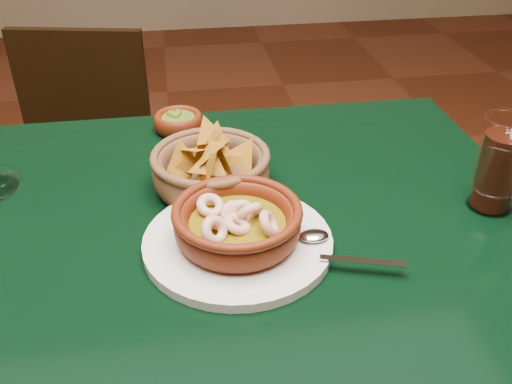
{
  "coord_description": "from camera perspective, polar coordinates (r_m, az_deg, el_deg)",
  "views": [
    {
      "loc": [
        0.03,
        -0.72,
        1.26
      ],
      "look_at": [
        0.14,
        -0.02,
        0.81
      ],
      "focal_mm": 40.0,
      "sensor_mm": 36.0,
      "label": 1
    }
  ],
  "objects": [
    {
      "name": "dining_table",
      "position": [
        0.94,
        -8.71,
        -8.2
      ],
      "size": [
        1.2,
        0.8,
        0.75
      ],
      "color": "black",
      "rests_on": "ground"
    },
    {
      "name": "dining_chair",
      "position": [
        1.66,
        -16.99,
        1.82
      ],
      "size": [
        0.45,
        0.45,
        0.82
      ],
      "color": "black",
      "rests_on": "ground"
    },
    {
      "name": "shrimp_plate",
      "position": [
        0.81,
        -1.83,
        -3.62
      ],
      "size": [
        0.35,
        0.27,
        0.08
      ],
      "color": "silver",
      "rests_on": "dining_table"
    },
    {
      "name": "chip_basket",
      "position": [
        0.95,
        -4.53,
        2.33
      ],
      "size": [
        0.23,
        0.23,
        0.14
      ],
      "color": "brown",
      "rests_on": "dining_table"
    },
    {
      "name": "guacamole_ramekin",
      "position": [
        1.15,
        -7.78,
        6.98
      ],
      "size": [
        0.12,
        0.12,
        0.04
      ],
      "color": "#531808",
      "rests_on": "dining_table"
    },
    {
      "name": "cola_drink",
      "position": [
        0.95,
        23.15,
        2.48
      ],
      "size": [
        0.15,
        0.15,
        0.18
      ],
      "color": "white",
      "rests_on": "dining_table"
    }
  ]
}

